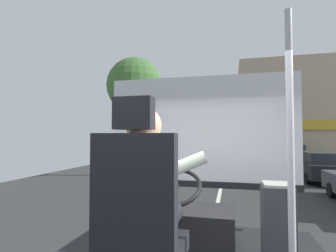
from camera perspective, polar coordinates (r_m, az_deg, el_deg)
ground at (r=10.81m, az=11.76°, el=-12.75°), size 18.00×44.00×0.06m
driver_seat at (r=1.63m, az=-6.25°, el=-22.02°), size 0.48×0.48×1.36m
bus_driver at (r=1.68m, az=-4.84°, el=-13.95°), size 0.75×0.56×0.82m
steering_console at (r=2.85m, az=2.64°, el=-21.07°), size 1.10×1.01×0.85m
handrail_pole at (r=1.79m, az=25.57°, el=-7.39°), size 0.04×0.04×1.95m
fare_box at (r=2.46m, az=23.13°, el=-20.30°), size 0.24×0.27×0.75m
windshield_panel at (r=3.46m, az=7.09°, el=-3.85°), size 2.50×0.08×1.48m
street_tree at (r=13.05m, az=-7.39°, el=8.73°), size 2.77×2.77×5.84m
shop_building at (r=21.01m, az=30.33°, el=2.45°), size 10.79×4.91×7.12m
parked_car_black at (r=13.36m, az=30.63°, el=-7.54°), size 1.79×3.95×1.26m
parked_car_green at (r=17.92m, az=25.00°, el=-5.91°), size 1.82×3.98×1.44m
parked_car_silver at (r=23.49m, az=23.09°, el=-5.02°), size 1.83×4.08×1.44m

